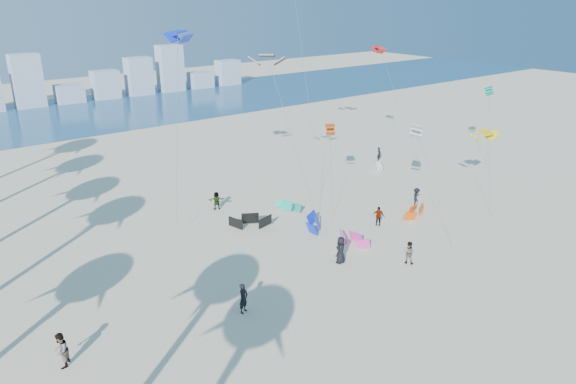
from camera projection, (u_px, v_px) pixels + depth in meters
ocean at (39, 119)px, 78.07m from camera, size 220.00×220.00×0.00m
kitesurfer_near at (243, 298)px, 30.59m from camera, size 0.79×0.68×1.83m
kitesurfer_mid at (408, 252)px, 36.22m from camera, size 0.93×0.99×1.62m
kitesurfers_far at (292, 230)px, 39.47m from camera, size 38.66×15.56×1.91m
grounded_kites at (327, 211)px, 43.86m from camera, size 22.06×13.45×1.08m
flying_kites at (355, 74)px, 45.17m from camera, size 36.60×20.85×18.55m
distant_skyline at (11, 90)px, 83.73m from camera, size 85.00×3.00×8.40m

